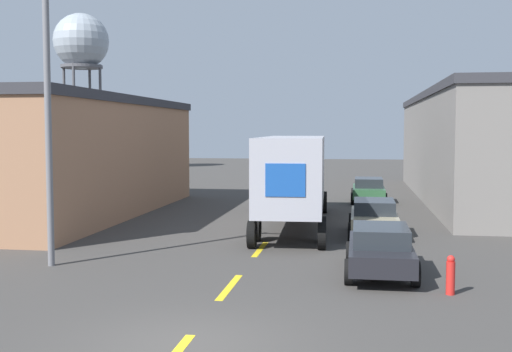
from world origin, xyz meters
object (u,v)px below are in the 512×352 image
parked_car_right_far (368,189)px  parked_car_right_near (380,249)px  semi_truck (295,173)px  water_tower (81,43)px  fire_hydrant (451,275)px  street_lamp (60,104)px  parked_car_right_mid (374,216)px

parked_car_right_far → parked_car_right_near: 18.40m
semi_truck → water_tower: 44.26m
water_tower → fire_hydrant: water_tower is taller
parked_car_right_far → semi_truck: bearing=-109.2°
semi_truck → fire_hydrant: (4.93, -10.95, -1.79)m
street_lamp → fire_hydrant: street_lamp is taller
parked_car_right_mid → fire_hydrant: 9.00m
parked_car_right_near → parked_car_right_mid: bearing=90.0°
semi_truck → parked_car_right_far: semi_truck is taller
parked_car_right_near → street_lamp: 10.27m
parked_car_right_far → fire_hydrant: size_ratio=4.38×
parked_car_right_far → parked_car_right_near: (0.00, -18.40, 0.00)m
street_lamp → fire_hydrant: size_ratio=8.36×
parked_car_right_far → water_tower: bearing=138.1°
parked_car_right_near → water_tower: water_tower is taller
parked_car_right_mid → parked_car_right_far: size_ratio=1.00×
parked_car_right_mid → street_lamp: bearing=-142.7°
parked_car_right_near → water_tower: (-28.38, 43.85, 12.13)m
semi_truck → parked_car_right_far: 10.10m
semi_truck → fire_hydrant: 12.14m
parked_car_right_mid → water_tower: (-28.38, 36.99, 12.13)m
parked_car_right_mid → street_lamp: (-9.40, -7.17, 4.12)m
parked_car_right_mid → water_tower: water_tower is taller
semi_truck → fire_hydrant: bearing=-68.2°
parked_car_right_far → water_tower: size_ratio=0.27×
parked_car_right_mid → parked_car_right_near: (0.00, -6.87, 0.00)m
parked_car_right_mid → parked_car_right_near: 6.87m
street_lamp → parked_car_right_far: bearing=63.3°
parked_car_right_far → fire_hydrant: parked_car_right_far is taller
semi_truck → fire_hydrant: semi_truck is taller
semi_truck → fire_hydrant: size_ratio=12.93×
parked_car_right_mid → water_tower: size_ratio=0.27×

